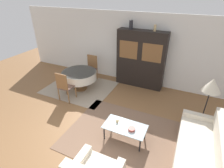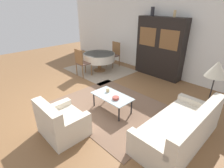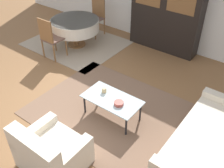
{
  "view_description": "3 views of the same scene",
  "coord_description": "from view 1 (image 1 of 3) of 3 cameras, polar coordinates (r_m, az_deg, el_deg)",
  "views": [
    {
      "loc": [
        2.09,
        -2.65,
        3.42
      ],
      "look_at": [
        0.2,
        1.4,
        0.95
      ],
      "focal_mm": 28.0,
      "sensor_mm": 36.0,
      "label": 1
    },
    {
      "loc": [
        3.8,
        -2.26,
        2.57
      ],
      "look_at": [
        1.0,
        0.44,
        0.75
      ],
      "focal_mm": 28.0,
      "sensor_mm": 36.0,
      "label": 2
    },
    {
      "loc": [
        3.16,
        -2.41,
        3.41
      ],
      "look_at": [
        1.0,
        0.44,
        0.75
      ],
      "focal_mm": 42.0,
      "sensor_mm": 36.0,
      "label": 3
    }
  ],
  "objects": [
    {
      "name": "cup",
      "position": [
        4.52,
        1.8,
        -11.82
      ],
      "size": [
        0.09,
        0.09,
        0.09
      ],
      "color": "tan",
      "rests_on": "coffee_table"
    },
    {
      "name": "dining_table",
      "position": [
        6.57,
        -10.63,
        2.8
      ],
      "size": [
        1.26,
        1.26,
        0.72
      ],
      "color": "brown",
      "rests_on": "dining_rug"
    },
    {
      "name": "coffee_table",
      "position": [
        4.47,
        4.24,
        -13.98
      ],
      "size": [
        1.06,
        0.57,
        0.41
      ],
      "color": "black",
      "rests_on": "area_rug"
    },
    {
      "name": "wall_back",
      "position": [
        6.94,
        6.42,
        11.39
      ],
      "size": [
        10.0,
        0.06,
        2.7
      ],
      "color": "white",
      "rests_on": "ground_plane"
    },
    {
      "name": "vase_tall",
      "position": [
        6.47,
        6.23,
        18.71
      ],
      "size": [
        0.13,
        0.13,
        0.3
      ],
      "color": "#232328",
      "rests_on": "display_cabinet"
    },
    {
      "name": "display_cabinet",
      "position": [
        6.67,
        9.34,
        7.91
      ],
      "size": [
        1.8,
        0.42,
        2.14
      ],
      "color": "black",
      "rests_on": "ground_plane"
    },
    {
      "name": "ground_plane",
      "position": [
        4.81,
        -9.67,
        -16.99
      ],
      "size": [
        14.0,
        14.0,
        0.0
      ],
      "primitive_type": "plane",
      "color": "brown"
    },
    {
      "name": "dining_rug",
      "position": [
        6.93,
        -10.4,
        -1.11
      ],
      "size": [
        2.46,
        2.04,
        0.01
      ],
      "color": "gray",
      "rests_on": "ground_plane"
    },
    {
      "name": "bowl",
      "position": [
        4.34,
        6.41,
        -14.44
      ],
      "size": [
        0.17,
        0.17,
        0.06
      ],
      "color": "#9E4238",
      "rests_on": "coffee_table"
    },
    {
      "name": "vase_short",
      "position": [
        6.26,
        13.85,
        17.34
      ],
      "size": [
        0.09,
        0.09,
        0.22
      ],
      "color": "tan",
      "rests_on": "display_cabinet"
    },
    {
      "name": "area_rug",
      "position": [
        4.82,
        3.71,
        -16.33
      ],
      "size": [
        2.92,
        2.31,
        0.01
      ],
      "color": "brown",
      "rests_on": "ground_plane"
    },
    {
      "name": "floor_lamp",
      "position": [
        5.23,
        29.82,
        -0.63
      ],
      "size": [
        0.48,
        0.48,
        1.39
      ],
      "color": "black",
      "rests_on": "ground_plane"
    },
    {
      "name": "couch",
      "position": [
        4.57,
        27.32,
        -18.43
      ],
      "size": [
        0.93,
        2.03,
        0.84
      ],
      "rotation": [
        0.0,
        0.0,
        1.57
      ],
      "color": "beige",
      "rests_on": "ground_plane"
    },
    {
      "name": "dining_chair_far",
      "position": [
        7.21,
        -6.8,
        5.64
      ],
      "size": [
        0.44,
        0.44,
        1.04
      ],
      "rotation": [
        0.0,
        0.0,
        3.14
      ],
      "color": "brown",
      "rests_on": "dining_rug"
    },
    {
      "name": "dining_chair_near",
      "position": [
        5.98,
        -15.26,
        -0.42
      ],
      "size": [
        0.44,
        0.44,
        1.04
      ],
      "color": "brown",
      "rests_on": "dining_rug"
    }
  ]
}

